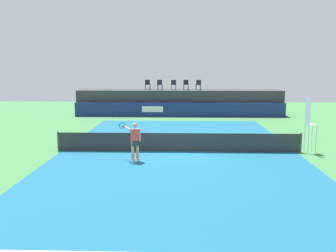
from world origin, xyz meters
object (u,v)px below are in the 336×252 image
(spectator_chair_far_left, at_px, (148,84))
(umpire_chair, at_px, (309,121))
(tennis_player, at_px, (135,140))
(spectator_chair_left, at_px, (160,84))
(spectator_chair_far_right, at_px, (198,84))
(net_post_far, at_px, (301,143))
(net_post_near, at_px, (58,141))
(tennis_ball, at_px, (189,137))
(spectator_chair_center, at_px, (174,84))
(spectator_chair_right, at_px, (186,84))

(spectator_chair_far_left, distance_m, umpire_chair, 18.04)
(spectator_chair_far_left, height_order, tennis_player, spectator_chair_far_left)
(spectator_chair_left, bearing_deg, spectator_chair_far_right, -3.85)
(umpire_chair, bearing_deg, net_post_far, 176.81)
(net_post_near, bearing_deg, tennis_ball, 29.46)
(spectator_chair_center, bearing_deg, spectator_chair_far_left, 175.09)
(net_post_near, height_order, tennis_ball, net_post_near)
(tennis_ball, bearing_deg, net_post_far, -34.50)
(spectator_chair_right, bearing_deg, spectator_chair_center, -166.47)
(net_post_far, bearing_deg, net_post_near, 180.00)
(spectator_chair_far_left, relative_size, spectator_chair_left, 1.00)
(spectator_chair_far_right, bearing_deg, spectator_chair_far_left, 177.01)
(net_post_near, height_order, net_post_far, same)
(spectator_chair_far_right, height_order, net_post_far, spectator_chair_far_right)
(tennis_ball, bearing_deg, spectator_chair_right, 90.17)
(spectator_chair_far_right, xyz_separation_m, net_post_near, (-7.87, -15.10, -2.19))
(spectator_chair_left, height_order, tennis_player, spectator_chair_left)
(net_post_far, bearing_deg, spectator_chair_center, 114.00)
(spectator_chair_center, xyz_separation_m, net_post_far, (6.74, -15.14, -2.19))
(umpire_chair, xyz_separation_m, net_post_near, (-12.75, 0.02, -1.09))
(spectator_chair_far_right, distance_m, tennis_ball, 11.61)
(spectator_chair_far_left, bearing_deg, tennis_player, -87.14)
(spectator_chair_far_right, distance_m, net_post_near, 17.17)
(umpire_chair, height_order, net_post_far, umpire_chair)
(spectator_chair_far_left, distance_m, spectator_chair_left, 1.09)
(spectator_chair_right, bearing_deg, tennis_ball, -89.83)
(spectator_chair_right, bearing_deg, net_post_near, -113.74)
(spectator_chair_left, xyz_separation_m, spectator_chair_right, (2.34, 0.07, 0.00))
(spectator_chair_far_left, xyz_separation_m, tennis_ball, (3.47, -11.49, -2.66))
(spectator_chair_far_left, relative_size, spectator_chair_center, 1.00)
(spectator_chair_left, height_order, spectator_chair_far_right, same)
(spectator_chair_far_left, distance_m, net_post_near, 15.85)
(spectator_chair_far_right, bearing_deg, spectator_chair_right, 164.49)
(tennis_player, bearing_deg, umpire_chair, 13.21)
(spectator_chair_right, relative_size, umpire_chair, 0.32)
(net_post_near, distance_m, net_post_far, 12.40)
(spectator_chair_right, height_order, umpire_chair, spectator_chair_right)
(spectator_chair_center, height_order, net_post_far, spectator_chair_center)
(spectator_chair_far_left, height_order, spectator_chair_right, same)
(spectator_chair_far_left, distance_m, spectator_chair_center, 2.33)
(net_post_far, relative_size, tennis_ball, 14.71)
(spectator_chair_far_left, relative_size, net_post_far, 0.89)
(spectator_chair_left, xyz_separation_m, net_post_near, (-4.43, -15.33, -2.19))
(spectator_chair_far_left, height_order, net_post_near, spectator_chair_far_left)
(spectator_chair_right, xyz_separation_m, tennis_player, (-2.56, -17.43, -1.73))
(umpire_chair, bearing_deg, spectator_chair_left, 118.45)
(net_post_far, distance_m, tennis_player, 8.45)
(spectator_chair_center, distance_m, spectator_chair_far_right, 2.21)
(spectator_chair_far_right, relative_size, net_post_near, 0.89)
(spectator_chair_center, bearing_deg, tennis_ball, -84.21)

